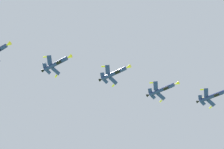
{
  "coord_description": "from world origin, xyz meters",
  "views": [
    {
      "loc": [
        0.15,
        -7.31,
        1.84
      ],
      "look_at": [
        35.17,
        89.67,
        103.3
      ],
      "focal_mm": 53.84,
      "sensor_mm": 36.0,
      "label": 1
    }
  ],
  "objects": [
    {
      "name": "fighter_jet_left_outer",
      "position": [
        11.15,
        92.44,
        104.28
      ],
      "size": [
        11.46,
        13.59,
        5.46
      ],
      "rotation": [
        0.0,
        -0.54,
        3.79
      ],
      "color": "navy"
    },
    {
      "name": "fighter_jet_lead",
      "position": [
        83.38,
        86.86,
        102.9
      ],
      "size": [
        11.38,
        13.59,
        5.67
      ],
      "rotation": [
        0.0,
        -0.58,
        3.79
      ],
      "color": "navy"
    },
    {
      "name": "fighter_jet_left_wing",
      "position": [
        58.56,
        88.87,
        101.16
      ],
      "size": [
        11.42,
        13.59,
        5.51
      ],
      "rotation": [
        0.0,
        -0.56,
        3.79
      ],
      "color": "navy"
    },
    {
      "name": "fighter_jet_right_wing",
      "position": [
        35.87,
        88.66,
        103.33
      ],
      "size": [
        11.38,
        13.59,
        5.68
      ],
      "rotation": [
        0.0,
        -0.58,
        3.79
      ],
      "color": "navy"
    }
  ]
}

